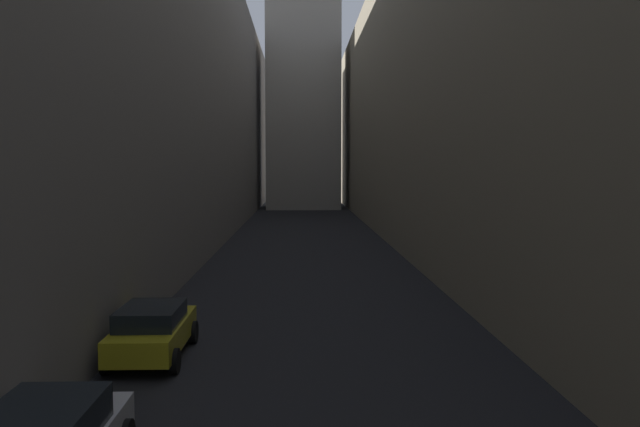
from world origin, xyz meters
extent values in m
plane|color=black|center=(0.00, 48.00, 0.00)|extent=(264.00, 264.00, 0.00)
cube|color=slate|center=(-11.94, 50.00, 10.41)|extent=(12.87, 108.00, 20.82)
cube|color=gray|center=(11.51, 50.00, 10.11)|extent=(12.02, 108.00, 20.23)
cube|color=black|center=(-4.40, 19.52, 1.22)|extent=(1.54, 1.99, 0.58)
cube|color=#A59919|center=(-4.40, 26.72, 0.65)|extent=(1.67, 4.05, 0.65)
cube|color=black|center=(-4.40, 26.53, 1.22)|extent=(1.53, 2.20, 0.49)
cylinder|color=black|center=(-5.23, 28.10, 0.33)|extent=(0.22, 0.65, 0.65)
cylinder|color=black|center=(-3.57, 28.10, 0.33)|extent=(0.22, 0.65, 0.65)
cylinder|color=black|center=(-5.23, 25.35, 0.33)|extent=(0.22, 0.65, 0.65)
cylinder|color=black|center=(-3.57, 25.35, 0.33)|extent=(0.22, 0.65, 0.65)
camera|label=1|loc=(-0.42, 9.97, 5.16)|focal=35.16mm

